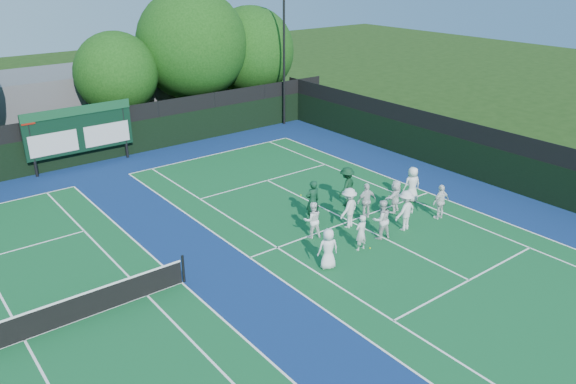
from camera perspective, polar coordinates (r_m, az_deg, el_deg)
ground at (r=25.02m, az=7.87°, el=-3.76°), size 120.00×120.00×0.00m
court_apron at (r=22.32m, az=-5.01°, el=-7.08°), size 34.00×32.00×0.01m
near_court at (r=25.65m, az=6.29°, el=-2.97°), size 11.05×23.85×0.01m
left_court at (r=19.93m, az=-25.21°, el=-13.44°), size 11.05×23.85×0.01m
back_fence at (r=34.47m, az=-18.91°, el=5.11°), size 34.00×0.08×3.00m
divider_fence_right at (r=31.69m, az=18.28°, el=3.69°), size 0.08×32.00×3.00m
scoreboard at (r=33.58m, az=-20.46°, el=5.94°), size 6.00×0.21×3.55m
clubhouse at (r=42.92m, az=-17.69°, el=9.44°), size 18.00×6.00×4.00m
light_pole_right at (r=39.48m, az=-0.41°, el=15.76°), size 1.20×0.30×10.12m
tennis_net at (r=19.67m, az=-25.44°, el=-12.29°), size 11.30×0.10×1.10m
tree_c at (r=38.13m, az=-16.87°, el=11.30°), size 5.25×5.25×6.92m
tree_d at (r=40.21m, az=-9.58°, el=14.31°), size 7.52×7.52×9.37m
tree_e at (r=42.81m, az=-3.70°, el=13.95°), size 6.40×6.40×7.96m
tennis_ball_0 at (r=23.41m, az=8.33°, el=-5.66°), size 0.07×0.07×0.07m
tennis_ball_2 at (r=26.60m, az=10.15°, el=-2.17°), size 0.07×0.07×0.07m
tennis_ball_4 at (r=28.20m, az=1.31°, el=-0.32°), size 0.07×0.07×0.07m
tennis_ball_5 at (r=25.52m, az=9.91°, el=-3.26°), size 0.07×0.07×0.07m
player_front_0 at (r=21.50m, az=4.09°, el=-5.77°), size 0.94×0.77×1.65m
player_front_1 at (r=22.95m, az=7.43°, el=-4.12°), size 0.57×0.38×1.55m
player_front_2 at (r=23.98m, az=9.46°, el=-2.76°), size 0.98×0.85×1.75m
player_front_3 at (r=24.90m, az=11.82°, el=-1.85°), size 1.24×0.78×1.83m
player_front_4 at (r=26.39m, az=15.25°, el=-0.96°), size 0.99×0.47×1.65m
player_back_0 at (r=23.78m, az=2.49°, el=-2.85°), size 0.96×0.87×1.63m
player_back_1 at (r=24.76m, az=6.20°, el=-1.61°), size 1.33×1.00×1.84m
player_back_2 at (r=25.78m, az=7.97°, el=-0.88°), size 1.04×0.58×1.69m
player_back_3 at (r=26.64m, az=10.84°, el=-0.43°), size 1.52×0.92×1.56m
player_back_4 at (r=27.90m, az=12.50°, el=0.75°), size 0.99×0.80×1.77m
coach_left at (r=25.19m, az=2.50°, el=-0.92°), size 0.76×0.55×1.95m
coach_right at (r=26.94m, az=5.99°, el=0.56°), size 1.42×1.10×1.93m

